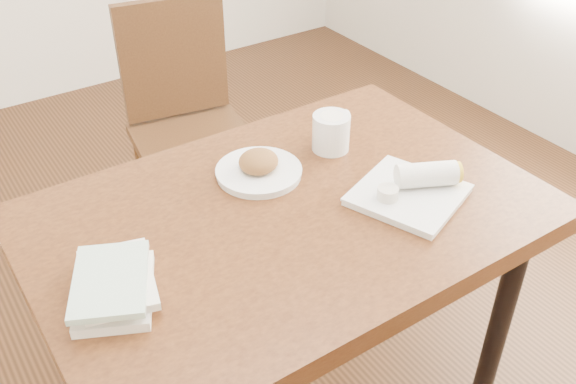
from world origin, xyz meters
TOP-DOWN VIEW (x-y plane):
  - table at (0.00, 0.00)m, footprint 1.25×0.84m
  - chair_far at (0.16, 0.93)m, footprint 0.48×0.48m
  - plate_scone at (0.02, 0.17)m, footprint 0.23×0.23m
  - coffee_mug at (0.26, 0.17)m, footprint 0.15×0.11m
  - plate_burrito at (0.29, -0.13)m, footprint 0.32×0.32m
  - book_stack at (-0.47, -0.05)m, footprint 0.24×0.27m

SIDE VIEW (x-z plane):
  - chair_far at x=0.16m, z-range 0.07..1.03m
  - table at x=0.00m, z-range 0.29..1.04m
  - plate_scone at x=0.02m, z-range 0.74..0.81m
  - plate_burrito at x=0.29m, z-range 0.73..0.82m
  - book_stack at x=-0.47m, z-range 0.75..0.81m
  - coffee_mug at x=0.26m, z-range 0.75..0.86m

